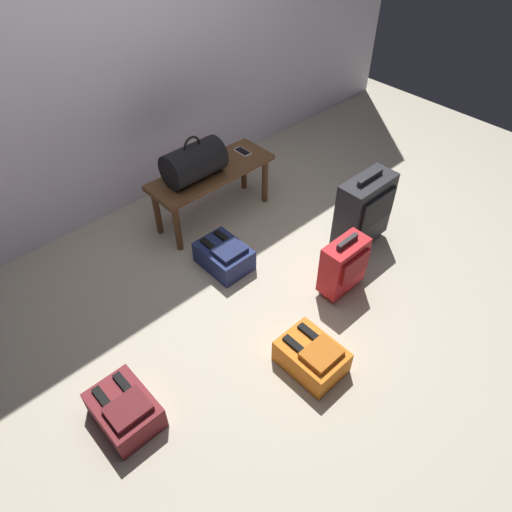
{
  "coord_description": "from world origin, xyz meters",
  "views": [
    {
      "loc": [
        -1.58,
        -1.47,
        2.41
      ],
      "look_at": [
        -0.05,
        0.18,
        0.25
      ],
      "focal_mm": 32.85,
      "sensor_mm": 36.0,
      "label": 1
    }
  ],
  "objects_px": {
    "cell_phone": "(242,152)",
    "backpack_navy": "(224,256)",
    "suitcase_small_red": "(344,265)",
    "bench": "(212,178)",
    "backpack_orange": "(312,356)",
    "backpack_maroon": "(125,410)",
    "suitcase_upright_charcoal": "(364,210)",
    "duffel_bag_black": "(194,162)"
  },
  "relations": [
    {
      "from": "cell_phone",
      "to": "suitcase_upright_charcoal",
      "type": "distance_m",
      "value": 1.07
    },
    {
      "from": "duffel_bag_black",
      "to": "backpack_maroon",
      "type": "distance_m",
      "value": 1.74
    },
    {
      "from": "suitcase_small_red",
      "to": "backpack_orange",
      "type": "bearing_deg",
      "value": -155.17
    },
    {
      "from": "backpack_navy",
      "to": "suitcase_upright_charcoal",
      "type": "bearing_deg",
      "value": -28.93
    },
    {
      "from": "cell_phone",
      "to": "suitcase_upright_charcoal",
      "type": "relative_size",
      "value": 0.24
    },
    {
      "from": "suitcase_upright_charcoal",
      "to": "backpack_maroon",
      "type": "bearing_deg",
      "value": -178.74
    },
    {
      "from": "cell_phone",
      "to": "backpack_orange",
      "type": "height_order",
      "value": "cell_phone"
    },
    {
      "from": "bench",
      "to": "backpack_navy",
      "type": "distance_m",
      "value": 0.65
    },
    {
      "from": "cell_phone",
      "to": "backpack_orange",
      "type": "distance_m",
      "value": 1.77
    },
    {
      "from": "suitcase_small_red",
      "to": "backpack_orange",
      "type": "distance_m",
      "value": 0.68
    },
    {
      "from": "bench",
      "to": "backpack_orange",
      "type": "bearing_deg",
      "value": -107.89
    },
    {
      "from": "suitcase_small_red",
      "to": "backpack_maroon",
      "type": "distance_m",
      "value": 1.6
    },
    {
      "from": "duffel_bag_black",
      "to": "backpack_navy",
      "type": "bearing_deg",
      "value": -108.0
    },
    {
      "from": "duffel_bag_black",
      "to": "backpack_maroon",
      "type": "bearing_deg",
      "value": -141.54
    },
    {
      "from": "bench",
      "to": "duffel_bag_black",
      "type": "bearing_deg",
      "value": 180.0
    },
    {
      "from": "suitcase_upright_charcoal",
      "to": "backpack_maroon",
      "type": "height_order",
      "value": "suitcase_upright_charcoal"
    },
    {
      "from": "suitcase_small_red",
      "to": "cell_phone",
      "type": "bearing_deg",
      "value": 79.82
    },
    {
      "from": "backpack_maroon",
      "to": "backpack_navy",
      "type": "xyz_separation_m",
      "value": [
        1.15,
        0.55,
        0.0
      ]
    },
    {
      "from": "cell_phone",
      "to": "backpack_navy",
      "type": "height_order",
      "value": "cell_phone"
    },
    {
      "from": "backpack_navy",
      "to": "cell_phone",
      "type": "bearing_deg",
      "value": 38.8
    },
    {
      "from": "bench",
      "to": "backpack_maroon",
      "type": "distance_m",
      "value": 1.82
    },
    {
      "from": "suitcase_small_red",
      "to": "backpack_maroon",
      "type": "xyz_separation_m",
      "value": [
        -1.58,
        0.17,
        -0.15
      ]
    },
    {
      "from": "backpack_orange",
      "to": "duffel_bag_black",
      "type": "bearing_deg",
      "value": 77.4
    },
    {
      "from": "suitcase_upright_charcoal",
      "to": "duffel_bag_black",
      "type": "bearing_deg",
      "value": 126.89
    },
    {
      "from": "bench",
      "to": "suitcase_upright_charcoal",
      "type": "xyz_separation_m",
      "value": [
        0.6,
        -1.0,
        -0.06
      ]
    },
    {
      "from": "backpack_navy",
      "to": "backpack_orange",
      "type": "relative_size",
      "value": 1.0
    },
    {
      "from": "bench",
      "to": "backpack_orange",
      "type": "distance_m",
      "value": 1.6
    },
    {
      "from": "bench",
      "to": "backpack_orange",
      "type": "xyz_separation_m",
      "value": [
        -0.48,
        -1.5,
        -0.28
      ]
    },
    {
      "from": "backpack_maroon",
      "to": "backpack_orange",
      "type": "bearing_deg",
      "value": -24.79
    },
    {
      "from": "cell_phone",
      "to": "backpack_orange",
      "type": "xyz_separation_m",
      "value": [
        -0.82,
        -1.52,
        -0.35
      ]
    },
    {
      "from": "bench",
      "to": "cell_phone",
      "type": "distance_m",
      "value": 0.35
    },
    {
      "from": "bench",
      "to": "suitcase_small_red",
      "type": "xyz_separation_m",
      "value": [
        0.12,
        -1.22,
        -0.13
      ]
    },
    {
      "from": "cell_phone",
      "to": "backpack_maroon",
      "type": "xyz_separation_m",
      "value": [
        -1.8,
        -1.07,
        -0.35
      ]
    },
    {
      "from": "backpack_navy",
      "to": "backpack_orange",
      "type": "distance_m",
      "value": 1.02
    },
    {
      "from": "cell_phone",
      "to": "suitcase_upright_charcoal",
      "type": "xyz_separation_m",
      "value": [
        0.26,
        -1.03,
        -0.13
      ]
    },
    {
      "from": "backpack_maroon",
      "to": "backpack_navy",
      "type": "bearing_deg",
      "value": 25.44
    },
    {
      "from": "backpack_orange",
      "to": "suitcase_upright_charcoal",
      "type": "bearing_deg",
      "value": 24.68
    },
    {
      "from": "suitcase_upright_charcoal",
      "to": "backpack_navy",
      "type": "relative_size",
      "value": 1.6
    },
    {
      "from": "backpack_maroon",
      "to": "suitcase_upright_charcoal",
      "type": "bearing_deg",
      "value": 1.26
    },
    {
      "from": "duffel_bag_black",
      "to": "backpack_navy",
      "type": "height_order",
      "value": "duffel_bag_black"
    },
    {
      "from": "bench",
      "to": "suitcase_small_red",
      "type": "distance_m",
      "value": 1.23
    },
    {
      "from": "suitcase_upright_charcoal",
      "to": "backpack_navy",
      "type": "bearing_deg",
      "value": 151.07
    }
  ]
}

